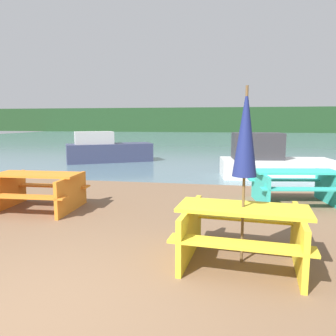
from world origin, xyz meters
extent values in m
plane|color=brown|center=(0.00, 0.00, 0.00)|extent=(60.00, 60.00, 0.00)
cube|color=slate|center=(0.00, 31.97, 0.00)|extent=(60.00, 50.00, 0.00)
cube|color=#1E3D1E|center=(0.00, 51.97, 2.00)|extent=(80.00, 1.60, 4.00)
cube|color=yellow|center=(2.11, 1.68, 0.73)|extent=(1.74, 0.85, 0.04)
cube|color=yellow|center=(2.06, 1.13, 0.44)|extent=(1.70, 0.43, 0.04)
cube|color=yellow|center=(2.16, 2.22, 0.44)|extent=(1.70, 0.43, 0.04)
cube|color=yellow|center=(1.41, 1.74, 0.36)|extent=(0.20, 1.38, 0.71)
cube|color=yellow|center=(2.80, 1.61, 0.36)|extent=(0.20, 1.38, 0.71)
cube|color=orange|center=(-2.02, 3.58, 0.75)|extent=(1.78, 0.76, 0.04)
cube|color=orange|center=(-2.00, 3.03, 0.40)|extent=(1.77, 0.34, 0.04)
cube|color=orange|center=(-2.04, 4.13, 0.40)|extent=(1.77, 0.34, 0.04)
cube|color=orange|center=(-2.76, 3.56, 0.37)|extent=(0.11, 1.38, 0.73)
cube|color=orange|center=(-1.28, 3.61, 0.37)|extent=(0.11, 1.38, 0.73)
cube|color=#33B7A8|center=(3.41, 5.06, 0.74)|extent=(1.92, 0.98, 0.04)
cube|color=#33B7A8|center=(3.50, 4.52, 0.45)|extent=(1.85, 0.57, 0.04)
cube|color=#33B7A8|center=(3.32, 5.60, 0.45)|extent=(1.85, 0.57, 0.04)
cube|color=#33B7A8|center=(2.65, 4.94, 0.36)|extent=(0.29, 1.37, 0.72)
cube|color=#33B7A8|center=(4.18, 5.18, 0.36)|extent=(0.29, 1.37, 0.72)
cylinder|color=brown|center=(2.11, 1.68, 1.15)|extent=(0.04, 0.04, 2.30)
cone|color=navy|center=(2.11, 1.68, 1.73)|extent=(0.31, 0.31, 1.14)
cube|color=silver|center=(3.50, 8.59, 0.31)|extent=(3.71, 1.78, 0.62)
cube|color=#333338|center=(2.85, 8.52, 1.04)|extent=(1.67, 1.14, 0.86)
cube|color=#333856|center=(-3.41, 11.64, 0.42)|extent=(3.92, 2.93, 0.83)
cube|color=#B2B2B2|center=(-4.00, 11.30, 1.11)|extent=(1.88, 1.57, 0.55)
camera|label=1|loc=(1.88, -2.58, 1.87)|focal=35.00mm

